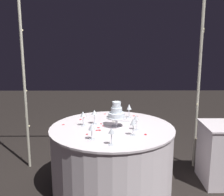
% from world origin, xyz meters
% --- Properties ---
extents(ground_plane, '(12.00, 12.00, 0.00)m').
position_xyz_m(ground_plane, '(0.00, 0.00, 0.00)').
color(ground_plane, black).
extents(decorative_arch, '(2.23, 0.06, 2.51)m').
position_xyz_m(decorative_arch, '(0.00, 0.55, 1.63)').
color(decorative_arch, '#B7B29E').
rests_on(decorative_arch, ground).
extents(main_table, '(1.35, 1.35, 0.72)m').
position_xyz_m(main_table, '(0.00, 0.00, 0.36)').
color(main_table, white).
rests_on(main_table, ground).
extents(side_table, '(0.52, 0.52, 0.71)m').
position_xyz_m(side_table, '(1.30, 0.13, 0.35)').
color(side_table, white).
rests_on(side_table, ground).
extents(tiered_cake, '(0.22, 0.22, 0.28)m').
position_xyz_m(tiered_cake, '(0.05, 0.03, 0.87)').
color(tiered_cake, silver).
rests_on(tiered_cake, main_table).
extents(wine_glass_0, '(0.06, 0.06, 0.17)m').
position_xyz_m(wine_glass_0, '(0.25, -0.09, 0.85)').
color(wine_glass_0, silver).
rests_on(wine_glass_0, main_table).
extents(wine_glass_1, '(0.06, 0.06, 0.16)m').
position_xyz_m(wine_glass_1, '(-0.32, 0.06, 0.84)').
color(wine_glass_1, silver).
rests_on(wine_glass_1, main_table).
extents(wine_glass_2, '(0.06, 0.06, 0.17)m').
position_xyz_m(wine_glass_2, '(0.21, 0.38, 0.85)').
color(wine_glass_2, silver).
rests_on(wine_glass_2, main_table).
extents(wine_glass_3, '(0.06, 0.06, 0.18)m').
position_xyz_m(wine_glass_3, '(0.21, -0.25, 0.85)').
color(wine_glass_3, silver).
rests_on(wine_glass_3, main_table).
extents(wine_glass_4, '(0.07, 0.07, 0.16)m').
position_xyz_m(wine_glass_4, '(-0.20, 0.12, 0.85)').
color(wine_glass_4, silver).
rests_on(wine_glass_4, main_table).
extents(wine_glass_5, '(0.06, 0.06, 0.16)m').
position_xyz_m(wine_glass_5, '(-0.01, -0.50, 0.84)').
color(wine_glass_5, silver).
rests_on(wine_glass_5, main_table).
extents(wine_glass_6, '(0.07, 0.07, 0.16)m').
position_xyz_m(wine_glass_6, '(-0.20, -0.36, 0.84)').
color(wine_glass_6, silver).
rests_on(wine_glass_6, main_table).
extents(cake_knife, '(0.30, 0.03, 0.01)m').
position_xyz_m(cake_knife, '(0.13, 0.20, 0.72)').
color(cake_knife, silver).
rests_on(cake_knife, main_table).
extents(rose_petal_0, '(0.04, 0.04, 0.00)m').
position_xyz_m(rose_petal_0, '(-0.10, 0.05, 0.72)').
color(rose_petal_0, red).
rests_on(rose_petal_0, main_table).
extents(rose_petal_1, '(0.03, 0.02, 0.00)m').
position_xyz_m(rose_petal_1, '(0.32, 0.43, 0.72)').
color(rose_petal_1, red).
rests_on(rose_petal_1, main_table).
extents(rose_petal_2, '(0.03, 0.03, 0.00)m').
position_xyz_m(rose_petal_2, '(-0.25, -0.22, 0.72)').
color(rose_petal_2, red).
rests_on(rose_petal_2, main_table).
extents(rose_petal_3, '(0.03, 0.03, 0.00)m').
position_xyz_m(rose_petal_3, '(0.04, 0.47, 0.72)').
color(rose_petal_3, red).
rests_on(rose_petal_3, main_table).
extents(rose_petal_4, '(0.04, 0.03, 0.00)m').
position_xyz_m(rose_petal_4, '(-0.09, 0.54, 0.72)').
color(rose_petal_4, red).
rests_on(rose_petal_4, main_table).
extents(rose_petal_5, '(0.04, 0.03, 0.00)m').
position_xyz_m(rose_petal_5, '(0.12, 0.53, 0.72)').
color(rose_petal_5, red).
rests_on(rose_petal_5, main_table).
extents(rose_petal_6, '(0.04, 0.04, 0.00)m').
position_xyz_m(rose_petal_6, '(-0.13, -0.10, 0.72)').
color(rose_petal_6, red).
rests_on(rose_petal_6, main_table).
extents(rose_petal_7, '(0.03, 0.03, 0.00)m').
position_xyz_m(rose_petal_7, '(-0.33, 0.39, 0.72)').
color(rose_petal_7, red).
rests_on(rose_petal_7, main_table).
extents(rose_petal_8, '(0.04, 0.03, 0.00)m').
position_xyz_m(rose_petal_8, '(-0.54, 0.09, 0.72)').
color(rose_petal_8, red).
rests_on(rose_petal_8, main_table).
extents(rose_petal_9, '(0.04, 0.04, 0.00)m').
position_xyz_m(rose_petal_9, '(-0.15, -0.01, 0.72)').
color(rose_petal_9, red).
rests_on(rose_petal_9, main_table).
extents(rose_petal_10, '(0.03, 0.04, 0.00)m').
position_xyz_m(rose_petal_10, '(0.33, -0.23, 0.72)').
color(rose_petal_10, red).
rests_on(rose_petal_10, main_table).
extents(rose_petal_11, '(0.03, 0.04, 0.00)m').
position_xyz_m(rose_petal_11, '(-0.37, 0.29, 0.72)').
color(rose_petal_11, red).
rests_on(rose_petal_11, main_table).
extents(rose_petal_12, '(0.03, 0.03, 0.00)m').
position_xyz_m(rose_petal_12, '(-0.12, 0.13, 0.72)').
color(rose_petal_12, red).
rests_on(rose_petal_12, main_table).
extents(rose_petal_13, '(0.04, 0.04, 0.00)m').
position_xyz_m(rose_petal_13, '(0.27, 0.45, 0.72)').
color(rose_petal_13, red).
rests_on(rose_petal_13, main_table).
extents(rose_petal_14, '(0.04, 0.04, 0.00)m').
position_xyz_m(rose_petal_14, '(-0.16, -0.10, 0.72)').
color(rose_petal_14, red).
rests_on(rose_petal_14, main_table).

